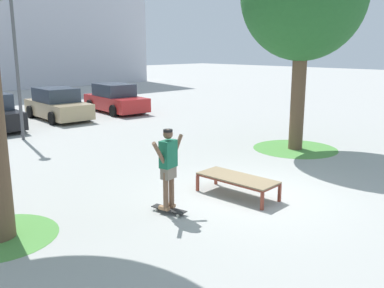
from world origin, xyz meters
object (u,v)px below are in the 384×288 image
skate_box (237,179)px  skater (168,164)px  car_tan (58,105)px  skateboard (169,209)px  car_red (115,99)px  light_post (14,35)px

skate_box → skater: (-1.82, 0.33, 0.66)m
car_tan → skate_box: bearing=-99.7°
skate_box → skater: skater is taller
skateboard → skater: 0.99m
skate_box → car_red: 14.13m
skate_box → light_post: size_ratio=0.33×
skateboard → light_post: light_post is taller
skater → light_post: 9.71m
skate_box → car_tan: 13.21m
skater → light_post: light_post is taller
car_red → light_post: (-6.48, -3.40, 3.13)m
skate_box → car_tan: car_tan is taller
car_red → skateboard: bearing=-120.1°
car_tan → skater: bearing=-107.7°
car_tan → car_red: 3.31m
skateboard → light_post: bearing=84.7°
skateboard → car_red: bearing=59.9°
skater → skate_box: bearing=-10.4°
skater → car_tan: (4.04, 12.69, -0.38)m
car_red → skater: bearing=-120.1°
car_red → car_tan: bearing=179.7°
car_tan → car_red: bearing=-0.3°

